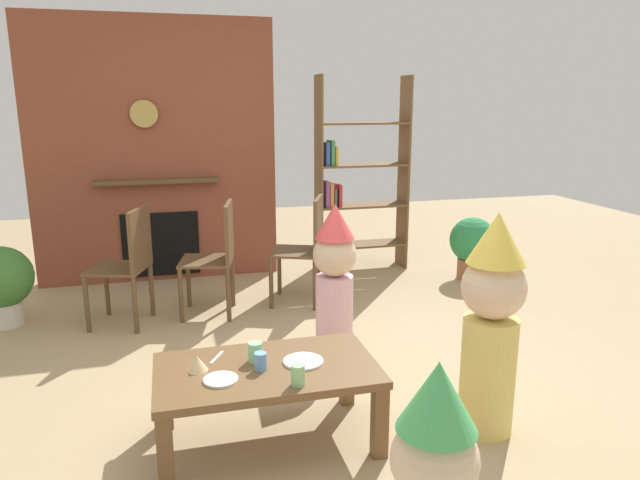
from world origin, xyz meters
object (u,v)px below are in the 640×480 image
Objects in this scene: dining_chair_left at (129,259)px; paper_cup_near_right at (255,352)px; bookshelf at (354,185)px; paper_cup_center at (261,361)px; paper_plate_rear at (303,361)px; coffee_table at (267,378)px; dining_chair_middle at (218,252)px; child_by_the_chairs at (335,277)px; dining_chair_right at (307,244)px; child_in_pink at (491,319)px; potted_plant_short at (1,281)px; potted_plant_tall at (472,244)px; birthday_cake_slice at (197,363)px; paper_plate_front at (221,380)px; paper_cup_near_left at (298,375)px.

paper_cup_near_right is at bearing 129.08° from dining_chair_left.
bookshelf reaches higher than paper_cup_center.
paper_plate_rear is at bearing -18.47° from paper_cup_near_right.
dining_chair_middle reaches higher than coffee_table.
child_by_the_chairs is 1.06m from dining_chair_right.
child_in_pink reaches higher than potted_plant_short.
child_by_the_chairs is at bearing -142.86° from potted_plant_tall.
paper_cup_near_right is (-1.40, -2.75, -0.40)m from bookshelf.
dining_chair_left is at bearing -154.26° from bookshelf.
coffee_table is 1.05× the size of child_by_the_chairs.
dining_chair_left is at bearing -13.48° from potted_plant_short.
dining_chair_right is at bearing -149.93° from child_by_the_chairs.
paper_plate_rear is at bearing -1.77° from child_in_pink.
birthday_cake_slice is 2.16m from dining_chair_right.
dining_chair_right reaches higher than coffee_table.
coffee_table is 5.39× the size of paper_plate_rear.
paper_cup_near_right is 2.55m from potted_plant_short.
dining_chair_right is (1.40, 0.14, 0.00)m from dining_chair_left.
dining_chair_left is (-0.72, 1.82, 0.17)m from coffee_table.
paper_cup_near_right is 0.25m from paper_plate_front.
bookshelf is 2.33m from dining_chair_left.
dining_chair_right reaches higher than paper_cup_near_right.
bookshelf reaches higher than child_in_pink.
potted_plant_short is (-1.60, 0.17, -0.16)m from dining_chair_middle.
potted_plant_short is at bearing 127.97° from paper_cup_near_left.
potted_plant_tall is (1.68, 0.27, -0.17)m from dining_chair_right.
child_by_the_chairs reaches higher than dining_chair_left.
bookshelf is 3.02m from child_in_pink.
bookshelf is 2.11× the size of dining_chair_left.
paper_cup_near_left is 1.24m from child_by_the_chairs.
paper_plate_rear is 0.96m from child_in_pink.
paper_cup_center is at bearing -145.42° from coffee_table.
paper_cup_center is 0.43× the size of paper_plate_rear.
birthday_cake_slice is (-0.43, 0.27, -0.01)m from paper_cup_near_left.
dining_chair_right is 1.47× the size of potted_plant_short.
dining_chair_middle is at bearing 91.96° from coffee_table.
potted_plant_short is at bearing 5.53° from dining_chair_middle.
dining_chair_left reaches higher than coffee_table.
potted_plant_short is at bearing -177.41° from potted_plant_tall.
bookshelf reaches higher than paper_plate_front.
coffee_table is 3.24m from potted_plant_tall.
child_by_the_chairs is (0.84, 1.00, 0.13)m from paper_plate_front.
dining_chair_middle is (-0.06, 1.88, 0.17)m from coffee_table.
paper_cup_near_left reaches higher than paper_plate_rear.
dining_chair_right is at bearing 70.36° from paper_cup_center.
paper_plate_front is 0.81× the size of paper_plate_rear.
dining_chair_middle reaches higher than potted_plant_short.
child_in_pink is at bearing -9.25° from coffee_table.
child_in_pink reaches higher than paper_plate_rear.
paper_plate_front is 0.42m from paper_plate_rear.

